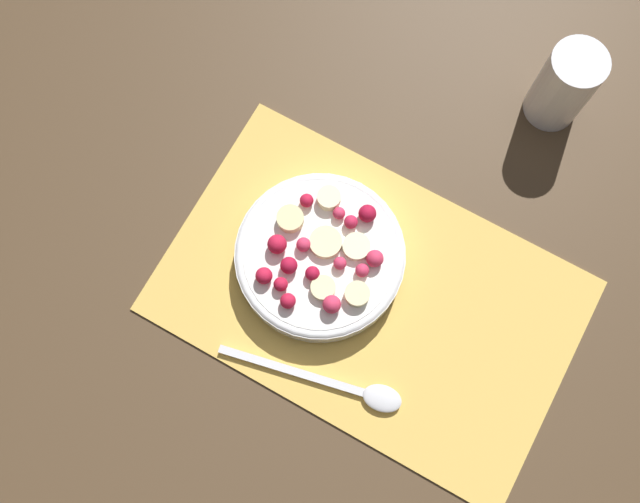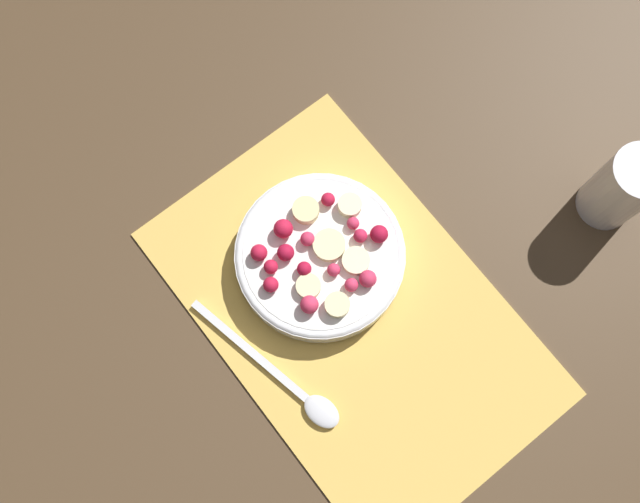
# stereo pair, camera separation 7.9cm
# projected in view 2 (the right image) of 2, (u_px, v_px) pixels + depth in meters

# --- Properties ---
(ground_plane) EXTENTS (3.00, 3.00, 0.00)m
(ground_plane) POSITION_uv_depth(u_px,v_px,m) (352.00, 312.00, 0.82)
(ground_plane) COLOR #4C3823
(placemat) EXTENTS (0.47, 0.30, 0.01)m
(placemat) POSITION_uv_depth(u_px,v_px,m) (352.00, 312.00, 0.82)
(placemat) COLOR #E0B251
(placemat) RESTS_ON ground_plane
(fruit_bowl) EXTENTS (0.19, 0.19, 0.06)m
(fruit_bowl) POSITION_uv_depth(u_px,v_px,m) (320.00, 256.00, 0.81)
(fruit_bowl) COLOR white
(fruit_bowl) RESTS_ON placemat
(spoon) EXTENTS (0.21, 0.06, 0.01)m
(spoon) POSITION_uv_depth(u_px,v_px,m) (295.00, 389.00, 0.79)
(spoon) COLOR silver
(spoon) RESTS_ON placemat
(drinking_glass) EXTENTS (0.07, 0.07, 0.11)m
(drinking_glass) POSITION_uv_depth(u_px,v_px,m) (622.00, 188.00, 0.80)
(drinking_glass) COLOR white
(drinking_glass) RESTS_ON ground_plane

